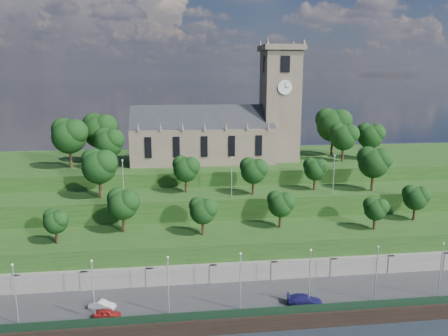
{
  "coord_description": "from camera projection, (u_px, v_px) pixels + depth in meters",
  "views": [
    {
      "loc": [
        -11.12,
        -53.14,
        34.54
      ],
      "look_at": [
        -0.93,
        30.0,
        16.75
      ],
      "focal_mm": 35.0,
      "sensor_mm": 36.0,
      "label": 1
    }
  ],
  "objects": [
    {
      "name": "car_right",
      "position": [
        304.0,
        300.0,
        63.13
      ],
      "size": [
        5.45,
        3.2,
        1.48
      ],
      "primitive_type": "imported",
      "rotation": [
        0.0,
        0.0,
        1.34
      ],
      "color": "navy",
      "rests_on": "promenade"
    },
    {
      "name": "promenade",
      "position": [
        249.0,
        303.0,
        65.72
      ],
      "size": [
        160.0,
        12.0,
        2.0
      ],
      "primitive_type": "cube",
      "color": "#2D2D30",
      "rests_on": "ground"
    },
    {
      "name": "church",
      "position": [
        223.0,
        129.0,
        100.16
      ],
      "size": [
        38.6,
        12.35,
        27.6
      ],
      "color": "brown",
      "rests_on": "hilltop"
    },
    {
      "name": "retaining_wall",
      "position": [
        243.0,
        276.0,
        71.2
      ],
      "size": [
        160.0,
        2.1,
        5.0
      ],
      "color": "slate",
      "rests_on": "ground"
    },
    {
      "name": "car_middle",
      "position": [
        102.0,
        305.0,
        61.95
      ],
      "size": [
        4.03,
        2.5,
        1.25
      ],
      "primitive_type": "imported",
      "rotation": [
        0.0,
        0.0,
        1.24
      ],
      "color": "#A4A5A9",
      "rests_on": "promenade"
    },
    {
      "name": "embankment_lower",
      "position": [
        238.0,
        253.0,
        76.74
      ],
      "size": [
        160.0,
        12.0,
        8.0
      ],
      "primitive_type": "cube",
      "color": "#1D3F15",
      "rests_on": "ground"
    },
    {
      "name": "ground",
      "position": [
        257.0,
        331.0,
        60.1
      ],
      "size": [
        320.0,
        320.0,
        0.0
      ],
      "primitive_type": "plane",
      "color": "black",
      "rests_on": "ground"
    },
    {
      "name": "fence",
      "position": [
        257.0,
        312.0,
        60.14
      ],
      "size": [
        160.0,
        0.1,
        1.2
      ],
      "primitive_type": "cube",
      "color": "black",
      "rests_on": "promenade"
    },
    {
      "name": "quay_wall",
      "position": [
        257.0,
        324.0,
        59.82
      ],
      "size": [
        160.0,
        0.5,
        2.2
      ],
      "primitive_type": "cube",
      "color": "black",
      "rests_on": "ground"
    },
    {
      "name": "lamp_posts_upper",
      "position": [
        232.0,
        174.0,
        81.93
      ],
      "size": [
        40.36,
        0.36,
        7.67
      ],
      "color": "#B2B2B7",
      "rests_on": "embankment_upper"
    },
    {
      "name": "lamp_posts_promenade",
      "position": [
        240.0,
        277.0,
        60.84
      ],
      "size": [
        60.36,
        0.36,
        8.67
      ],
      "color": "#B2B2B7",
      "rests_on": "promenade"
    },
    {
      "name": "embankment_upper",
      "position": [
        229.0,
        222.0,
        87.01
      ],
      "size": [
        160.0,
        10.0,
        12.0
      ],
      "primitive_type": "cube",
      "color": "#1D3F15",
      "rests_on": "ground"
    },
    {
      "name": "car_left",
      "position": [
        107.0,
        314.0,
        59.64
      ],
      "size": [
        3.87,
        2.07,
        1.25
      ],
      "primitive_type": "imported",
      "rotation": [
        0.0,
        0.0,
        1.4
      ],
      "color": "maroon",
      "rests_on": "promenade"
    },
    {
      "name": "trees_lower",
      "position": [
        238.0,
        205.0,
        75.42
      ],
      "size": [
        68.1,
        8.53,
        7.78
      ],
      "color": "#301E12",
      "rests_on": "embankment_lower"
    },
    {
      "name": "hilltop",
      "position": [
        218.0,
        188.0,
        107.09
      ],
      "size": [
        160.0,
        32.0,
        15.0
      ],
      "primitive_type": "cube",
      "color": "#1D3F15",
      "rests_on": "ground"
    },
    {
      "name": "trees_upper",
      "position": [
        235.0,
        165.0,
        83.74
      ],
      "size": [
        59.68,
        8.42,
        9.41
      ],
      "color": "#301E12",
      "rests_on": "embankment_upper"
    },
    {
      "name": "trees_hilltop",
      "position": [
        215.0,
        131.0,
        99.41
      ],
      "size": [
        75.23,
        16.88,
        11.72
      ],
      "color": "#301E12",
      "rests_on": "hilltop"
    }
  ]
}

